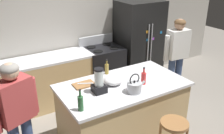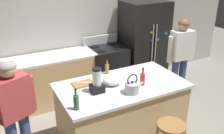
{
  "view_description": "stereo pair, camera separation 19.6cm",
  "coord_description": "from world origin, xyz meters",
  "px_view_note": "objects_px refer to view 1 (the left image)",
  "views": [
    {
      "loc": [
        -1.74,
        -2.61,
        2.56
      ],
      "look_at": [
        0.0,
        0.3,
        1.1
      ],
      "focal_mm": 39.85,
      "sensor_mm": 36.0,
      "label": 1
    },
    {
      "loc": [
        -1.57,
        -2.71,
        2.56
      ],
      "look_at": [
        0.0,
        0.3,
        1.1
      ],
      "focal_mm": 39.85,
      "sensor_mm": 36.0,
      "label": 2
    }
  ],
  "objects_px": {
    "bottle_olive_oil": "(81,103)",
    "stove_range": "(103,69)",
    "cutting_board": "(84,85)",
    "tea_kettle": "(134,87)",
    "blender_appliance": "(99,82)",
    "bottle_vinegar": "(107,69)",
    "mixing_bowl": "(113,80)",
    "person_by_sink_right": "(177,52)",
    "bottle_soda": "(144,78)",
    "kitchen_island": "(122,112)",
    "person_by_island_left": "(17,112)",
    "refrigerator": "(139,43)",
    "chef_knife": "(85,83)",
    "bar_stool": "(173,132)"
  },
  "relations": [
    {
      "from": "person_by_sink_right",
      "to": "cutting_board",
      "type": "xyz_separation_m",
      "value": [
        -2.06,
        -0.3,
        -0.01
      ]
    },
    {
      "from": "blender_appliance",
      "to": "bottle_vinegar",
      "type": "bearing_deg",
      "value": 50.28
    },
    {
      "from": "person_by_sink_right",
      "to": "bottle_olive_oil",
      "type": "distance_m",
      "value": 2.51
    },
    {
      "from": "kitchen_island",
      "to": "bar_stool",
      "type": "bearing_deg",
      "value": -71.09
    },
    {
      "from": "refrigerator",
      "to": "bottle_olive_oil",
      "type": "relative_size",
      "value": 6.55
    },
    {
      "from": "refrigerator",
      "to": "stove_range",
      "type": "height_order",
      "value": "refrigerator"
    },
    {
      "from": "bottle_soda",
      "to": "cutting_board",
      "type": "bearing_deg",
      "value": 151.86
    },
    {
      "from": "chef_knife",
      "to": "person_by_island_left",
      "type": "bearing_deg",
      "value": -143.09
    },
    {
      "from": "chef_knife",
      "to": "bottle_olive_oil",
      "type": "bearing_deg",
      "value": -94.08
    },
    {
      "from": "refrigerator",
      "to": "bottle_vinegar",
      "type": "relative_size",
      "value": 7.66
    },
    {
      "from": "bottle_olive_oil",
      "to": "bottle_soda",
      "type": "xyz_separation_m",
      "value": [
        1.04,
        0.16,
        -0.01
      ]
    },
    {
      "from": "bottle_olive_oil",
      "to": "person_by_sink_right",
      "type": "bearing_deg",
      "value": 19.84
    },
    {
      "from": "person_by_sink_right",
      "to": "bottle_vinegar",
      "type": "height_order",
      "value": "person_by_sink_right"
    },
    {
      "from": "blender_appliance",
      "to": "chef_knife",
      "type": "relative_size",
      "value": 1.54
    },
    {
      "from": "person_by_sink_right",
      "to": "bottle_olive_oil",
      "type": "height_order",
      "value": "person_by_sink_right"
    },
    {
      "from": "refrigerator",
      "to": "person_by_sink_right",
      "type": "height_order",
      "value": "refrigerator"
    },
    {
      "from": "stove_range",
      "to": "bottle_vinegar",
      "type": "relative_size",
      "value": 4.78
    },
    {
      "from": "person_by_sink_right",
      "to": "blender_appliance",
      "type": "height_order",
      "value": "person_by_sink_right"
    },
    {
      "from": "refrigerator",
      "to": "chef_knife",
      "type": "height_order",
      "value": "refrigerator"
    },
    {
      "from": "bottle_olive_oil",
      "to": "chef_knife",
      "type": "xyz_separation_m",
      "value": [
        0.32,
        0.56,
        -0.08
      ]
    },
    {
      "from": "bottle_vinegar",
      "to": "chef_knife",
      "type": "height_order",
      "value": "bottle_vinegar"
    },
    {
      "from": "stove_range",
      "to": "bottle_soda",
      "type": "relative_size",
      "value": 4.41
    },
    {
      "from": "bottle_olive_oil",
      "to": "bottle_soda",
      "type": "relative_size",
      "value": 1.08
    },
    {
      "from": "bottle_olive_oil",
      "to": "cutting_board",
      "type": "bearing_deg",
      "value": 61.64
    },
    {
      "from": "bottle_vinegar",
      "to": "cutting_board",
      "type": "relative_size",
      "value": 0.79
    },
    {
      "from": "bar_stool",
      "to": "person_by_sink_right",
      "type": "bearing_deg",
      "value": 45.63
    },
    {
      "from": "kitchen_island",
      "to": "bar_stool",
      "type": "relative_size",
      "value": 2.65
    },
    {
      "from": "bottle_olive_oil",
      "to": "cutting_board",
      "type": "relative_size",
      "value": 0.92
    },
    {
      "from": "stove_range",
      "to": "chef_knife",
      "type": "xyz_separation_m",
      "value": [
        -0.98,
        -1.28,
        0.49
      ]
    },
    {
      "from": "cutting_board",
      "to": "bottle_vinegar",
      "type": "bearing_deg",
      "value": 19.99
    },
    {
      "from": "person_by_island_left",
      "to": "person_by_sink_right",
      "type": "bearing_deg",
      "value": 9.15
    },
    {
      "from": "kitchen_island",
      "to": "cutting_board",
      "type": "distance_m",
      "value": 0.73
    },
    {
      "from": "kitchen_island",
      "to": "blender_appliance",
      "type": "distance_m",
      "value": 0.73
    },
    {
      "from": "bar_stool",
      "to": "bottle_soda",
      "type": "bearing_deg",
      "value": 91.97
    },
    {
      "from": "bottle_soda",
      "to": "blender_appliance",
      "type": "bearing_deg",
      "value": 170.03
    },
    {
      "from": "refrigerator",
      "to": "person_by_sink_right",
      "type": "distance_m",
      "value": 0.98
    },
    {
      "from": "bottle_vinegar",
      "to": "mixing_bowl",
      "type": "bearing_deg",
      "value": -105.6
    },
    {
      "from": "blender_appliance",
      "to": "tea_kettle",
      "type": "bearing_deg",
      "value": -30.61
    },
    {
      "from": "tea_kettle",
      "to": "blender_appliance",
      "type": "bearing_deg",
      "value": 149.39
    },
    {
      "from": "person_by_island_left",
      "to": "bottle_vinegar",
      "type": "height_order",
      "value": "person_by_island_left"
    },
    {
      "from": "bar_stool",
      "to": "cutting_board",
      "type": "height_order",
      "value": "cutting_board"
    },
    {
      "from": "bottle_vinegar",
      "to": "refrigerator",
      "type": "bearing_deg",
      "value": 37.4
    },
    {
      "from": "person_by_sink_right",
      "to": "person_by_island_left",
      "type": "bearing_deg",
      "value": -170.85
    },
    {
      "from": "person_by_sink_right",
      "to": "bar_stool",
      "type": "height_order",
      "value": "person_by_sink_right"
    },
    {
      "from": "kitchen_island",
      "to": "tea_kettle",
      "type": "distance_m",
      "value": 0.61
    },
    {
      "from": "blender_appliance",
      "to": "bottle_olive_oil",
      "type": "relative_size",
      "value": 1.23
    },
    {
      "from": "person_by_island_left",
      "to": "mixing_bowl",
      "type": "xyz_separation_m",
      "value": [
        1.32,
        0.01,
        0.07
      ]
    },
    {
      "from": "bar_stool",
      "to": "bottle_olive_oil",
      "type": "relative_size",
      "value": 2.47
    },
    {
      "from": "person_by_sink_right",
      "to": "chef_knife",
      "type": "distance_m",
      "value": 2.06
    },
    {
      "from": "bottle_olive_oil",
      "to": "stove_range",
      "type": "bearing_deg",
      "value": 54.64
    }
  ]
}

